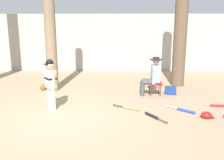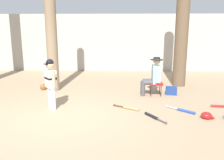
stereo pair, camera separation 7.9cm
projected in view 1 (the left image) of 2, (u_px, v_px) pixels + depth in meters
ground_plane at (63, 117)px, 5.46m from camera, size 60.00×60.00×0.00m
concrete_back_wall at (91, 43)px, 11.57m from camera, size 18.00×0.36×2.78m
tree_near_player at (50, 20)px, 7.38m from camera, size 0.54×0.54×5.21m
tree_behind_spectator at (181, 25)px, 8.15m from camera, size 0.72×0.72×5.11m
young_ballplayer at (50, 81)px, 5.83m from camera, size 0.53×0.49×1.31m
folding_stool at (155, 84)px, 7.22m from camera, size 0.41×0.41×0.41m
seated_spectator at (152, 75)px, 7.16m from camera, size 0.67×0.53×1.20m
handbag_beside_stool at (170, 90)px, 7.33m from camera, size 0.36×0.23×0.26m
bat_red_barrel at (221, 106)px, 6.15m from camera, size 0.74×0.14×0.07m
bat_wood_tan at (129, 108)px, 5.98m from camera, size 0.68×0.45×0.07m
bat_blue_youth at (184, 110)px, 5.81m from camera, size 0.62×0.57×0.07m
bat_black_composite at (153, 116)px, 5.40m from camera, size 0.44×0.65×0.07m
batting_helmet_red at (207, 115)px, 5.36m from camera, size 0.30×0.23×0.17m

